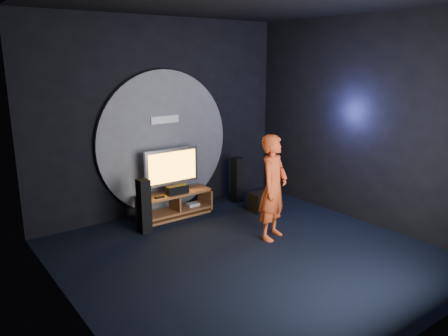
{
  "coord_description": "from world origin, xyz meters",
  "views": [
    {
      "loc": [
        -3.77,
        -4.49,
        2.8
      ],
      "look_at": [
        0.33,
        1.05,
        1.05
      ],
      "focal_mm": 35.0,
      "sensor_mm": 36.0,
      "label": 1
    }
  ],
  "objects_px": {
    "tower_speaker_right": "(237,180)",
    "tower_speaker_left": "(144,206)",
    "media_console": "(175,206)",
    "tv": "(172,168)",
    "subwoofer": "(259,202)",
    "player": "(273,188)"
  },
  "relations": [
    {
      "from": "media_console",
      "to": "tower_speaker_left",
      "type": "relative_size",
      "value": 1.52
    },
    {
      "from": "tv",
      "to": "subwoofer",
      "type": "height_order",
      "value": "tv"
    },
    {
      "from": "tower_speaker_left",
      "to": "tower_speaker_right",
      "type": "bearing_deg",
      "value": 8.86
    },
    {
      "from": "tower_speaker_left",
      "to": "tower_speaker_right",
      "type": "height_order",
      "value": "same"
    },
    {
      "from": "media_console",
      "to": "tower_speaker_left",
      "type": "distance_m",
      "value": 0.9
    },
    {
      "from": "subwoofer",
      "to": "tower_speaker_left",
      "type": "bearing_deg",
      "value": 170.54
    },
    {
      "from": "player",
      "to": "tv",
      "type": "bearing_deg",
      "value": 89.77
    },
    {
      "from": "tv",
      "to": "tower_speaker_right",
      "type": "bearing_deg",
      "value": -3.33
    },
    {
      "from": "tower_speaker_right",
      "to": "player",
      "type": "relative_size",
      "value": 0.54
    },
    {
      "from": "tower_speaker_right",
      "to": "player",
      "type": "height_order",
      "value": "player"
    },
    {
      "from": "media_console",
      "to": "tower_speaker_right",
      "type": "bearing_deg",
      "value": -0.64
    },
    {
      "from": "tower_speaker_right",
      "to": "tower_speaker_left",
      "type": "bearing_deg",
      "value": -171.14
    },
    {
      "from": "tv",
      "to": "subwoofer",
      "type": "xyz_separation_m",
      "value": [
        1.39,
        -0.79,
        -0.7
      ]
    },
    {
      "from": "tv",
      "to": "player",
      "type": "bearing_deg",
      "value": -67.56
    },
    {
      "from": "media_console",
      "to": "tower_speaker_right",
      "type": "distance_m",
      "value": 1.44
    },
    {
      "from": "tower_speaker_left",
      "to": "subwoofer",
      "type": "xyz_separation_m",
      "value": [
        2.17,
        -0.36,
        -0.27
      ]
    },
    {
      "from": "media_console",
      "to": "subwoofer",
      "type": "bearing_deg",
      "value": -27.52
    },
    {
      "from": "tv",
      "to": "media_console",
      "type": "bearing_deg",
      "value": -83.87
    },
    {
      "from": "tv",
      "to": "tower_speaker_right",
      "type": "height_order",
      "value": "tv"
    },
    {
      "from": "tower_speaker_right",
      "to": "tv",
      "type": "bearing_deg",
      "value": 176.67
    },
    {
      "from": "media_console",
      "to": "tower_speaker_left",
      "type": "bearing_deg",
      "value": -155.42
    },
    {
      "from": "tower_speaker_left",
      "to": "tv",
      "type": "bearing_deg",
      "value": 28.72
    }
  ]
}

